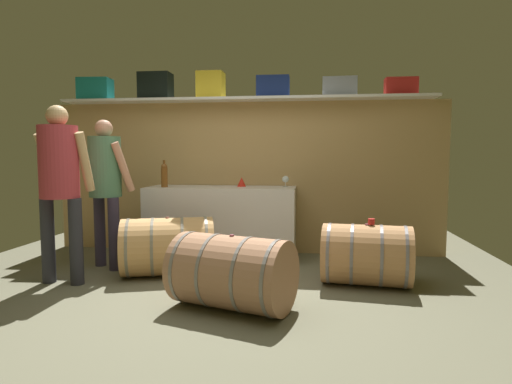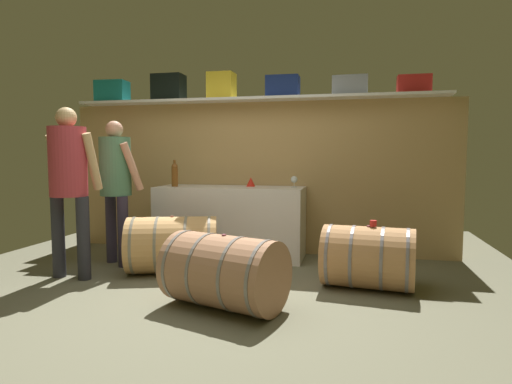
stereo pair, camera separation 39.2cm
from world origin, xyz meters
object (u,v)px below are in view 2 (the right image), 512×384
object	(u,v)px
toolcase_black	(169,88)
toolcase_navy	(283,87)
work_cabinet	(230,222)
wine_barrel_far	(224,271)
wine_barrel_flank	(173,245)
wine_bottle_amber	(175,174)
wine_barrel_near	(368,257)
tasting_cup	(373,223)
toolcase_grey	(350,86)
toolcase_yellow	(222,86)
toolcase_red	(414,84)
winemaker_pouring	(116,177)
toolcase_teal	(112,92)
red_funnel	(251,182)
wine_glass	(294,180)
visitor_tasting	(69,174)

from	to	relation	value
toolcase_black	toolcase_navy	world-z (taller)	toolcase_black
toolcase_navy	work_cabinet	world-z (taller)	toolcase_navy
wine_barrel_far	wine_barrel_flank	world-z (taller)	wine_barrel_flank
wine_bottle_amber	wine_barrel_near	xyz separation A→B (m)	(2.28, -0.84, -0.72)
wine_barrel_near	tasting_cup	size ratio (longest dim) A/B	14.16
wine_bottle_amber	toolcase_grey	bearing A→B (deg)	9.50
toolcase_grey	tasting_cup	distance (m)	1.88
toolcase_yellow	wine_barrel_near	xyz separation A→B (m)	(1.78, -1.19, -1.82)
toolcase_red	wine_barrel_far	bearing A→B (deg)	-130.43
winemaker_pouring	toolcase_teal	bearing A→B (deg)	155.02
toolcase_navy	wine_barrel_flank	xyz separation A→B (m)	(-1.00, -1.08, -1.77)
wine_barrel_near	work_cabinet	bearing A→B (deg)	156.26
toolcase_black	wine_barrel_flank	xyz separation A→B (m)	(0.49, -1.08, -1.81)
toolcase_black	wine_barrel_far	distance (m)	2.99
work_cabinet	wine_bottle_amber	size ratio (longest dim) A/B	5.50
toolcase_navy	work_cabinet	xyz separation A→B (m)	(-0.61, -0.23, -1.64)
toolcase_navy	toolcase_grey	world-z (taller)	toolcase_navy
work_cabinet	red_funnel	distance (m)	0.55
toolcase_black	wine_glass	bearing A→B (deg)	-4.93
toolcase_yellow	wine_glass	distance (m)	1.50
wine_bottle_amber	wine_barrel_near	distance (m)	2.53
toolcase_navy	wine_glass	distance (m)	1.14
toolcase_yellow	wine_glass	bearing A→B (deg)	-8.10
toolcase_grey	winemaker_pouring	size ratio (longest dim) A/B	0.25
wine_barrel_far	visitor_tasting	world-z (taller)	visitor_tasting
toolcase_yellow	toolcase_navy	size ratio (longest dim) A/B	0.82
toolcase_yellow	wine_barrel_far	world-z (taller)	toolcase_yellow
toolcase_grey	wine_barrel_near	bearing A→B (deg)	-77.99
tasting_cup	winemaker_pouring	world-z (taller)	winemaker_pouring
work_cabinet	visitor_tasting	distance (m)	1.92
tasting_cup	toolcase_grey	bearing A→B (deg)	101.38
wine_barrel_far	wine_barrel_flank	bearing A→B (deg)	151.92
work_cabinet	tasting_cup	bearing A→B (deg)	-30.22
toolcase_red	winemaker_pouring	bearing A→B (deg)	-165.08
toolcase_black	visitor_tasting	distance (m)	1.87
toolcase_navy	wine_barrel_flank	distance (m)	2.31
visitor_tasting	wine_barrel_flank	bearing A→B (deg)	28.67
work_cabinet	wine_barrel_far	size ratio (longest dim) A/B	1.65
winemaker_pouring	visitor_tasting	distance (m)	0.63
wine_glass	red_funnel	world-z (taller)	wine_glass
toolcase_navy	wine_barrel_near	bearing A→B (deg)	-50.78
toolcase_red	tasting_cup	bearing A→B (deg)	-111.79
toolcase_yellow	wine_barrel_far	distance (m)	2.75
tasting_cup	wine_glass	bearing A→B (deg)	129.91
toolcase_navy	toolcase_grey	xyz separation A→B (m)	(0.80, 0.00, -0.02)
toolcase_black	red_funnel	world-z (taller)	toolcase_black
toolcase_black	toolcase_yellow	xyz separation A→B (m)	(0.71, 0.00, -0.00)
toolcase_yellow	toolcase_black	bearing A→B (deg)	-179.48
toolcase_red	wine_barrel_flank	size ratio (longest dim) A/B	0.35
toolcase_navy	wine_bottle_amber	size ratio (longest dim) A/B	1.21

